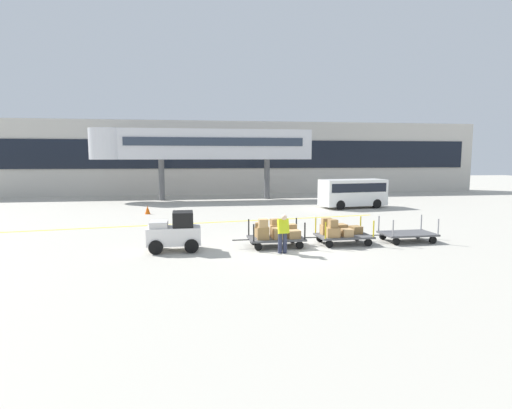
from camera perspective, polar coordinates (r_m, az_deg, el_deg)
The scene contains 11 objects.
ground_plane at distance 16.78m, azimuth 4.63°, elevation -6.24°, with size 120.00×120.00×0.00m, color #B2ADA0.
apron_lead_line at distance 23.40m, azimuth -7.08°, elevation -2.56°, with size 21.59×0.20×0.01m, color yellow.
terminal_building at distance 42.07m, azimuth -3.39°, elevation 6.58°, with size 52.55×2.51×7.33m.
jet_bridge at distance 35.93m, azimuth -8.60°, elevation 8.31°, with size 18.99×3.00×6.15m.
baggage_tug at distance 16.57m, azimuth -11.38°, elevation -3.85°, with size 2.13×1.27×1.58m.
baggage_cart_lead at distance 17.01m, azimuth 2.77°, elevation -4.08°, with size 3.02×1.46×1.25m.
baggage_cart_middle at distance 17.87m, azimuth 11.76°, elevation -3.81°, with size 3.02×1.46×1.15m.
baggage_cart_tail at distance 19.26m, azimuth 20.54°, elevation -3.91°, with size 3.02×1.46×1.10m.
baggage_handler at distance 15.78m, azimuth 3.83°, elevation -3.84°, with size 0.41×0.45×1.56m.
shuttle_van at distance 30.86m, azimuth 13.48°, elevation 1.84°, with size 5.02×2.56×2.10m.
safety_cone_near at distance 27.69m, azimuth -15.04°, elevation -0.74°, with size 0.36×0.36×0.55m, color #EA590F.
Camera 1 is at (-3.73, -15.92, 3.75)m, focal length 28.39 mm.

